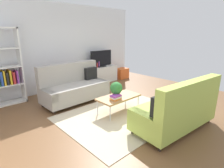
# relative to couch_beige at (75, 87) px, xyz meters

# --- Properties ---
(ground_plane) EXTENTS (7.68, 7.68, 0.00)m
(ground_plane) POSITION_rel_couch_beige_xyz_m (0.37, -1.37, -0.44)
(ground_plane) COLOR brown
(wall_far) EXTENTS (6.40, 0.12, 2.90)m
(wall_far) POSITION_rel_couch_beige_xyz_m (0.37, 1.43, 1.01)
(wall_far) COLOR silver
(wall_far) RESTS_ON ground_plane
(area_rug) EXTENTS (2.90, 2.20, 0.01)m
(area_rug) POSITION_rel_couch_beige_xyz_m (0.34, -1.62, -0.44)
(area_rug) COLOR beige
(area_rug) RESTS_ON ground_plane
(couch_beige) EXTENTS (1.92, 0.89, 1.10)m
(couch_beige) POSITION_rel_couch_beige_xyz_m (0.00, 0.00, 0.00)
(couch_beige) COLOR gray
(couch_beige) RESTS_ON ground_plane
(couch_green) EXTENTS (1.97, 1.02, 1.10)m
(couch_green) POSITION_rel_couch_beige_xyz_m (0.67, -2.84, 0.00)
(couch_green) COLOR #A3BC4C
(couch_green) RESTS_ON ground_plane
(coffee_table) EXTENTS (1.10, 0.56, 0.42)m
(coffee_table) POSITION_rel_couch_beige_xyz_m (0.39, -1.42, -0.05)
(coffee_table) COLOR #9E7042
(coffee_table) RESTS_ON ground_plane
(tv_console) EXTENTS (1.40, 0.44, 0.64)m
(tv_console) POSITION_rel_couch_beige_xyz_m (1.90, 1.09, -0.12)
(tv_console) COLOR silver
(tv_console) RESTS_ON ground_plane
(tv) EXTENTS (1.00, 0.20, 0.64)m
(tv) POSITION_rel_couch_beige_xyz_m (1.90, 1.07, 0.51)
(tv) COLOR black
(tv) RESTS_ON tv_console
(storage_trunk) EXTENTS (0.52, 0.40, 0.44)m
(storage_trunk) POSITION_rel_couch_beige_xyz_m (3.00, 0.99, -0.22)
(storage_trunk) COLOR orange
(storage_trunk) RESTS_ON ground_plane
(potted_plant) EXTENTS (0.30, 0.30, 0.39)m
(potted_plant) POSITION_rel_couch_beige_xyz_m (0.31, -1.42, 0.19)
(potted_plant) COLOR brown
(potted_plant) RESTS_ON coffee_table
(table_book_0) EXTENTS (0.26, 0.21, 0.03)m
(table_book_0) POSITION_rel_couch_beige_xyz_m (0.19, -1.52, -0.00)
(table_book_0) COLOR orange
(table_book_0) RESTS_ON coffee_table
(table_book_1) EXTENTS (0.25, 0.19, 0.04)m
(table_book_1) POSITION_rel_couch_beige_xyz_m (0.19, -1.52, 0.03)
(table_book_1) COLOR silver
(table_book_1) RESTS_ON table_book_0
(table_book_2) EXTENTS (0.25, 0.19, 0.04)m
(table_book_2) POSITION_rel_couch_beige_xyz_m (0.19, -1.52, 0.07)
(table_book_2) COLOR purple
(table_book_2) RESTS_ON table_book_1
(vase_0) EXTENTS (0.13, 0.13, 0.14)m
(vase_0) POSITION_rel_couch_beige_xyz_m (1.32, 1.14, 0.27)
(vase_0) COLOR silver
(vase_0) RESTS_ON tv_console
(vase_1) EXTENTS (0.10, 0.10, 0.13)m
(vase_1) POSITION_rel_couch_beige_xyz_m (1.51, 1.14, 0.27)
(vase_1) COLOR #B24C4C
(vase_1) RESTS_ON tv_console
(bottle_0) EXTENTS (0.05, 0.05, 0.19)m
(bottle_0) POSITION_rel_couch_beige_xyz_m (1.67, 1.05, 0.29)
(bottle_0) COLOR red
(bottle_0) RESTS_ON tv_console
(bottle_1) EXTENTS (0.04, 0.04, 0.23)m
(bottle_1) POSITION_rel_couch_beige_xyz_m (1.77, 1.05, 0.31)
(bottle_1) COLOR purple
(bottle_1) RESTS_ON tv_console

